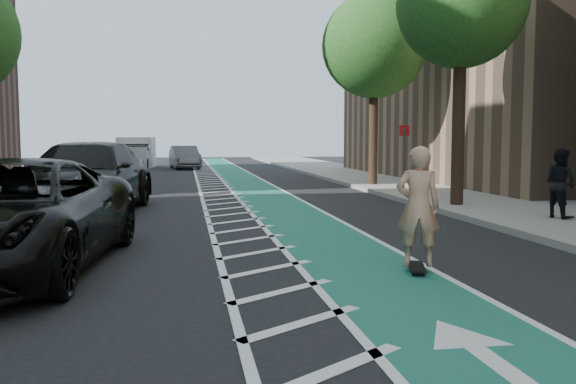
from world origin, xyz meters
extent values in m
plane|color=black|center=(0.00, 0.00, 0.00)|extent=(120.00, 120.00, 0.00)
cube|color=#1C6247|center=(3.00, 10.00, 0.01)|extent=(2.00, 90.00, 0.01)
cube|color=silver|center=(1.50, 10.00, 0.01)|extent=(1.40, 90.00, 0.01)
cube|color=gray|center=(9.50, 10.00, 0.07)|extent=(5.00, 90.00, 0.15)
cube|color=gray|center=(7.05, 10.00, 0.08)|extent=(0.12, 90.00, 0.16)
cylinder|color=#382619|center=(7.90, 8.00, 2.20)|extent=(0.36, 0.36, 4.40)
cylinder|color=#382619|center=(7.90, 16.00, 2.20)|extent=(0.36, 0.36, 4.40)
sphere|color=#194D1C|center=(7.90, 16.00, 5.80)|extent=(4.20, 4.20, 4.20)
cylinder|color=#4C4C4C|center=(7.60, 12.00, 1.20)|extent=(0.08, 0.08, 2.40)
cube|color=red|center=(7.60, 12.00, 2.30)|extent=(0.35, 0.02, 0.35)
cube|color=black|center=(3.70, 0.83, 0.09)|extent=(0.44, 0.82, 0.03)
cylinder|color=black|center=(3.70, 1.11, 0.03)|extent=(0.05, 0.07, 0.06)
cylinder|color=black|center=(3.85, 1.06, 0.03)|extent=(0.05, 0.07, 0.06)
cylinder|color=black|center=(3.55, 0.60, 0.03)|extent=(0.05, 0.07, 0.06)
cylinder|color=black|center=(3.70, 0.56, 0.03)|extent=(0.05, 0.07, 0.06)
imported|color=tan|center=(3.70, 0.83, 1.01)|extent=(0.76, 0.60, 1.81)
imported|color=black|center=(-2.40, 1.91, 0.86)|extent=(3.47, 6.45, 1.72)
imported|color=black|center=(-2.40, 9.26, 0.97)|extent=(3.51, 6.95, 1.94)
imported|color=gray|center=(-6.00, 25.51, 0.78)|extent=(2.21, 4.71, 1.56)
imported|color=slate|center=(0.20, 33.99, 0.77)|extent=(2.27, 4.88, 1.55)
imported|color=black|center=(8.99, 5.28, 0.97)|extent=(0.81, 0.93, 1.65)
cube|color=silver|center=(-3.15, 36.50, 1.06)|extent=(2.50, 3.51, 2.13)
cube|color=silver|center=(-3.27, 33.95, 0.80)|extent=(2.21, 1.80, 1.59)
cylinder|color=black|center=(-4.25, 33.58, 0.37)|extent=(0.30, 0.76, 0.74)
cylinder|color=black|center=(-2.34, 33.48, 0.37)|extent=(0.30, 0.76, 0.74)
cylinder|color=black|center=(-4.06, 37.40, 0.37)|extent=(0.30, 0.76, 0.74)
cylinder|color=black|center=(-2.15, 37.31, 0.37)|extent=(0.30, 0.76, 0.74)
cylinder|color=#FF4D0D|center=(-1.80, 10.90, 0.40)|extent=(0.47, 0.47, 0.81)
cylinder|color=silver|center=(-1.80, 10.90, 0.27)|extent=(0.47, 0.47, 0.11)
cylinder|color=silver|center=(-1.80, 10.90, 0.52)|extent=(0.47, 0.47, 0.11)
cylinder|color=black|center=(-1.80, 10.90, 0.02)|extent=(0.59, 0.59, 0.04)
cylinder|color=#FF560D|center=(-2.40, 14.50, 0.48)|extent=(0.55, 0.55, 0.95)
cylinder|color=silver|center=(-2.40, 14.50, 0.32)|extent=(0.56, 0.56, 0.13)
cylinder|color=silver|center=(-2.40, 14.50, 0.62)|extent=(0.56, 0.56, 0.13)
cylinder|color=black|center=(-2.40, 14.50, 0.02)|extent=(0.70, 0.70, 0.04)
camera|label=1|loc=(0.27, -7.79, 2.02)|focal=38.00mm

